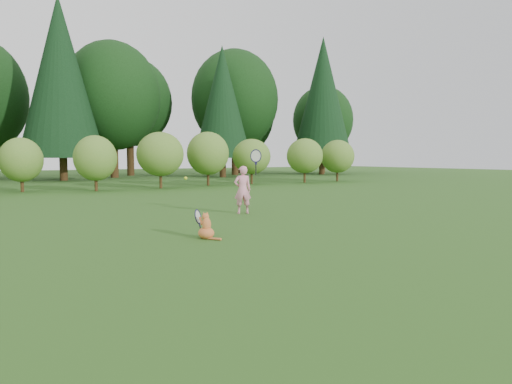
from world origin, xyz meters
TOP-DOWN VIEW (x-y plane):
  - ground at (0.00, 0.00)m, footprint 100.00×100.00m
  - shrub_row at (0.00, 13.00)m, footprint 28.00×3.00m
  - woodland_backdrop at (0.00, 23.00)m, footprint 48.00×10.00m
  - child at (0.62, 2.18)m, footprint 0.74×0.47m
  - cat at (-1.75, -0.61)m, footprint 0.35×0.70m
  - tennis_ball at (-1.34, 1.40)m, footprint 0.08×0.08m

SIDE VIEW (x-z plane):
  - ground at x=0.00m, z-range 0.00..0.00m
  - cat at x=-1.75m, z-range -0.08..0.60m
  - child at x=0.62m, z-range -0.29..1.65m
  - tennis_ball at x=-1.34m, z-range 1.01..1.08m
  - shrub_row at x=0.00m, z-range 0.00..2.80m
  - woodland_backdrop at x=0.00m, z-range 0.00..15.00m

